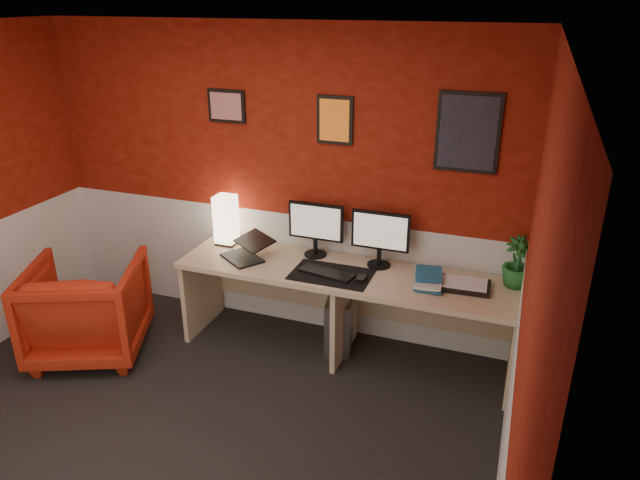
{
  "coord_description": "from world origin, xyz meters",
  "views": [
    {
      "loc": [
        1.91,
        -2.41,
        2.67
      ],
      "look_at": [
        0.6,
        1.21,
        1.05
      ],
      "focal_mm": 32.92,
      "sensor_mm": 36.0,
      "label": 1
    }
  ],
  "objects_px": {
    "desk": "(344,314)",
    "potted_plant": "(518,262)",
    "zen_tray": "(465,286)",
    "monitor_right": "(380,231)",
    "pc_tower": "(340,320)",
    "laptop": "(242,246)",
    "monitor_left": "(315,221)",
    "armchair": "(87,308)",
    "shoji_lamp": "(226,221)"
  },
  "relations": [
    {
      "from": "shoji_lamp",
      "to": "monitor_left",
      "type": "xyz_separation_m",
      "value": [
        0.78,
        0.03,
        0.09
      ]
    },
    {
      "from": "shoji_lamp",
      "to": "monitor_right",
      "type": "height_order",
      "value": "monitor_right"
    },
    {
      "from": "monitor_left",
      "to": "pc_tower",
      "type": "height_order",
      "value": "monitor_left"
    },
    {
      "from": "zen_tray",
      "to": "desk",
      "type": "bearing_deg",
      "value": -177.13
    },
    {
      "from": "armchair",
      "to": "desk",
      "type": "bearing_deg",
      "value": 175.5
    },
    {
      "from": "desk",
      "to": "pc_tower",
      "type": "height_order",
      "value": "desk"
    },
    {
      "from": "laptop",
      "to": "armchair",
      "type": "bearing_deg",
      "value": -116.92
    },
    {
      "from": "desk",
      "to": "zen_tray",
      "type": "bearing_deg",
      "value": 2.87
    },
    {
      "from": "potted_plant",
      "to": "pc_tower",
      "type": "relative_size",
      "value": 0.83
    },
    {
      "from": "zen_tray",
      "to": "monitor_left",
      "type": "bearing_deg",
      "value": 172.36
    },
    {
      "from": "desk",
      "to": "armchair",
      "type": "bearing_deg",
      "value": -161.32
    },
    {
      "from": "desk",
      "to": "shoji_lamp",
      "type": "distance_m",
      "value": 1.25
    },
    {
      "from": "desk",
      "to": "laptop",
      "type": "height_order",
      "value": "laptop"
    },
    {
      "from": "zen_tray",
      "to": "laptop",
      "type": "bearing_deg",
      "value": -176.44
    },
    {
      "from": "monitor_left",
      "to": "zen_tray",
      "type": "xyz_separation_m",
      "value": [
        1.2,
        -0.16,
        -0.28
      ]
    },
    {
      "from": "desk",
      "to": "zen_tray",
      "type": "xyz_separation_m",
      "value": [
        0.89,
        0.04,
        0.38
      ]
    },
    {
      "from": "shoji_lamp",
      "to": "monitor_left",
      "type": "distance_m",
      "value": 0.79
    },
    {
      "from": "monitor_left",
      "to": "potted_plant",
      "type": "bearing_deg",
      "value": -0.53
    },
    {
      "from": "monitor_right",
      "to": "pc_tower",
      "type": "relative_size",
      "value": 1.29
    },
    {
      "from": "potted_plant",
      "to": "monitor_right",
      "type": "bearing_deg",
      "value": -179.76
    },
    {
      "from": "pc_tower",
      "to": "laptop",
      "type": "bearing_deg",
      "value": -177.38
    },
    {
      "from": "laptop",
      "to": "potted_plant",
      "type": "bearing_deg",
      "value": 41.73
    },
    {
      "from": "desk",
      "to": "shoji_lamp",
      "type": "height_order",
      "value": "shoji_lamp"
    },
    {
      "from": "desk",
      "to": "zen_tray",
      "type": "height_order",
      "value": "zen_tray"
    },
    {
      "from": "zen_tray",
      "to": "pc_tower",
      "type": "bearing_deg",
      "value": 175.45
    },
    {
      "from": "armchair",
      "to": "shoji_lamp",
      "type": "bearing_deg",
      "value": -157.93
    },
    {
      "from": "monitor_right",
      "to": "potted_plant",
      "type": "relative_size",
      "value": 1.56
    },
    {
      "from": "laptop",
      "to": "pc_tower",
      "type": "xyz_separation_m",
      "value": [
        0.76,
        0.18,
        -0.61
      ]
    },
    {
      "from": "monitor_left",
      "to": "pc_tower",
      "type": "relative_size",
      "value": 1.29
    },
    {
      "from": "laptop",
      "to": "zen_tray",
      "type": "bearing_deg",
      "value": 38.23
    },
    {
      "from": "monitor_right",
      "to": "armchair",
      "type": "bearing_deg",
      "value": -158.57
    },
    {
      "from": "desk",
      "to": "monitor_right",
      "type": "relative_size",
      "value": 4.48
    },
    {
      "from": "shoji_lamp",
      "to": "monitor_right",
      "type": "distance_m",
      "value": 1.31
    },
    {
      "from": "laptop",
      "to": "potted_plant",
      "type": "xyz_separation_m",
      "value": [
        2.05,
        0.25,
        0.08
      ]
    },
    {
      "from": "monitor_left",
      "to": "zen_tray",
      "type": "height_order",
      "value": "monitor_left"
    },
    {
      "from": "monitor_right",
      "to": "potted_plant",
      "type": "bearing_deg",
      "value": 0.24
    },
    {
      "from": "zen_tray",
      "to": "potted_plant",
      "type": "relative_size",
      "value": 0.94
    },
    {
      "from": "monitor_right",
      "to": "zen_tray",
      "type": "distance_m",
      "value": 0.74
    },
    {
      "from": "desk",
      "to": "pc_tower",
      "type": "xyz_separation_m",
      "value": [
        -0.07,
        0.12,
        -0.14
      ]
    },
    {
      "from": "shoji_lamp",
      "to": "armchair",
      "type": "bearing_deg",
      "value": -134.76
    },
    {
      "from": "desk",
      "to": "laptop",
      "type": "bearing_deg",
      "value": -175.7
    },
    {
      "from": "desk",
      "to": "potted_plant",
      "type": "bearing_deg",
      "value": 8.95
    },
    {
      "from": "laptop",
      "to": "potted_plant",
      "type": "height_order",
      "value": "potted_plant"
    },
    {
      "from": "desk",
      "to": "laptop",
      "type": "distance_m",
      "value": 0.96
    },
    {
      "from": "monitor_left",
      "to": "armchair",
      "type": "height_order",
      "value": "monitor_left"
    },
    {
      "from": "laptop",
      "to": "monitor_left",
      "type": "distance_m",
      "value": 0.61
    },
    {
      "from": "monitor_left",
      "to": "zen_tray",
      "type": "bearing_deg",
      "value": -7.64
    },
    {
      "from": "pc_tower",
      "to": "desk",
      "type": "bearing_deg",
      "value": -70.28
    },
    {
      "from": "potted_plant",
      "to": "armchair",
      "type": "xyz_separation_m",
      "value": [
        -3.13,
        -0.84,
        -0.53
      ]
    },
    {
      "from": "monitor_right",
      "to": "pc_tower",
      "type": "xyz_separation_m",
      "value": [
        -0.28,
        -0.07,
        -0.8
      ]
    }
  ]
}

